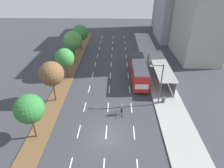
{
  "coord_description": "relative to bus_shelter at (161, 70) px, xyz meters",
  "views": [
    {
      "loc": [
        1.17,
        -16.79,
        17.38
      ],
      "look_at": [
        0.46,
        10.76,
        1.2
      ],
      "focal_mm": 30.4,
      "sensor_mm": 36.0,
      "label": 1
    }
  ],
  "objects": [
    {
      "name": "median_tree_third",
      "position": [
        -17.77,
        -0.03,
        2.16
      ],
      "size": [
        3.56,
        3.56,
        5.69
      ],
      "color": "brown",
      "rests_on": "median_strip"
    },
    {
      "name": "streetlight",
      "position": [
        -2.11,
        -8.31,
        2.02
      ],
      "size": [
        1.91,
        0.24,
        6.5
      ],
      "color": "#4C4C51",
      "rests_on": "sidewalk_right"
    },
    {
      "name": "median_tree_second",
      "position": [
        -17.79,
        -7.73,
        2.87
      ],
      "size": [
        3.64,
        3.64,
        6.45
      ],
      "color": "brown",
      "rests_on": "median_strip"
    },
    {
      "name": "bus",
      "position": [
        -4.28,
        -0.33,
        0.2
      ],
      "size": [
        2.54,
        11.29,
        3.37
      ],
      "color": "red",
      "rests_on": "ground"
    },
    {
      "name": "median_tree_fourth",
      "position": [
        -17.81,
        7.67,
        2.93
      ],
      "size": [
        4.07,
        4.07,
        6.72
      ],
      "color": "brown",
      "rests_on": "median_strip"
    },
    {
      "name": "lane_divider_left",
      "position": [
        -13.03,
        3.53,
        -1.86
      ],
      "size": [
        0.14,
        48.41,
        0.01
      ],
      "color": "white",
      "rests_on": "ground"
    },
    {
      "name": "median_strip",
      "position": [
        -17.83,
        4.82,
        -1.8
      ],
      "size": [
        2.6,
        52.0,
        0.12
      ],
      "primitive_type": "cube",
      "color": "brown",
      "rests_on": "ground"
    },
    {
      "name": "lane_divider_center",
      "position": [
        -9.53,
        3.53,
        -1.86
      ],
      "size": [
        0.14,
        48.41,
        0.01
      ],
      "color": "white",
      "rests_on": "ground"
    },
    {
      "name": "trash_bin",
      "position": [
        -1.08,
        -7.94,
        -1.29
      ],
      "size": [
        0.52,
        0.52,
        0.85
      ],
      "primitive_type": "cylinder",
      "color": "#4C4C51",
      "rests_on": "sidewalk_right"
    },
    {
      "name": "median_tree_nearest",
      "position": [
        -18.0,
        -15.43,
        2.45
      ],
      "size": [
        3.37,
        3.37,
        5.9
      ],
      "color": "brown",
      "rests_on": "median_strip"
    },
    {
      "name": "median_tree_fifth",
      "position": [
        -17.65,
        15.37,
        2.53
      ],
      "size": [
        4.02,
        4.02,
        6.29
      ],
      "color": "brown",
      "rests_on": "median_strip"
    },
    {
      "name": "lane_divider_right",
      "position": [
        -6.03,
        3.53,
        -1.86
      ],
      "size": [
        0.14,
        48.41,
        0.01
      ],
      "color": "white",
      "rests_on": "ground"
    },
    {
      "name": "building_near_right",
      "position": [
        9.74,
        11.67,
        10.67
      ],
      "size": [
        7.98,
        14.58,
        25.08
      ],
      "primitive_type": "cube",
      "color": "#A39E93",
      "rests_on": "ground"
    },
    {
      "name": "cyclist",
      "position": [
        -7.52,
        -10.87,
        -1.07
      ],
      "size": [
        0.46,
        1.82,
        1.71
      ],
      "color": "black",
      "rests_on": "ground"
    },
    {
      "name": "ground_plane",
      "position": [
        -9.53,
        -15.18,
        -1.86
      ],
      "size": [
        140.0,
        140.0,
        0.0
      ],
      "primitive_type": "plane",
      "color": "#38383D"
    },
    {
      "name": "bus_shelter",
      "position": [
        0.0,
        0.0,
        0.0
      ],
      "size": [
        2.9,
        13.99,
        2.86
      ],
      "color": "gray",
      "rests_on": "sidewalk_right"
    },
    {
      "name": "sidewalk_right",
      "position": [
        -0.28,
        4.82,
        -1.79
      ],
      "size": [
        4.5,
        52.0,
        0.15
      ],
      "primitive_type": "cube",
      "color": "#9E9E99",
      "rests_on": "ground"
    }
  ]
}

